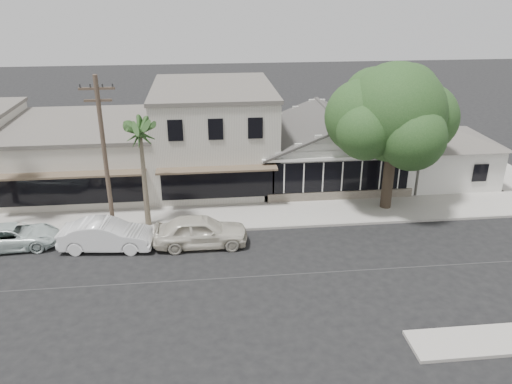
{
  "coord_description": "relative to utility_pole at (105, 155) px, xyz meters",
  "views": [
    {
      "loc": [
        -3.73,
        -20.68,
        13.21
      ],
      "look_at": [
        -0.83,
        6.0,
        1.94
      ],
      "focal_mm": 35.0,
      "sensor_mm": 36.0,
      "label": 1
    }
  ],
  "objects": [
    {
      "name": "corner_shop",
      "position": [
        14.0,
        7.27,
        -2.17
      ],
      "size": [
        10.4,
        8.6,
        5.1
      ],
      "color": "white",
      "rests_on": "ground"
    },
    {
      "name": "shade_tree",
      "position": [
        16.43,
        2.05,
        1.23
      ],
      "size": [
        8.24,
        7.45,
        9.15
      ],
      "rotation": [
        0.0,
        0.0,
        -0.01
      ],
      "color": "#403427",
      "rests_on": "ground"
    },
    {
      "name": "side_cottage",
      "position": [
        22.2,
        6.3,
        -3.29
      ],
      "size": [
        6.0,
        6.0,
        3.0
      ],
      "primitive_type": "cube",
      "color": "white",
      "rests_on": "ground"
    },
    {
      "name": "ground",
      "position": [
        9.0,
        -5.2,
        -4.79
      ],
      "size": [
        140.0,
        140.0,
        0.0
      ],
      "primitive_type": "plane",
      "color": "black",
      "rests_on": "ground"
    },
    {
      "name": "car_2",
      "position": [
        -5.11,
        -0.84,
        -4.14
      ],
      "size": [
        4.8,
        2.49,
        1.29
      ],
      "primitive_type": "imported",
      "rotation": [
        0.0,
        0.0,
        1.65
      ],
      "color": "silver",
      "rests_on": "ground"
    },
    {
      "name": "row_building_midnear",
      "position": [
        -3.0,
        8.3,
        -2.69
      ],
      "size": [
        10.0,
        10.0,
        4.2
      ],
      "primitive_type": "cube",
      "color": "beige",
      "rests_on": "ground"
    },
    {
      "name": "palm_east",
      "position": [
        1.83,
        0.86,
        1.04
      ],
      "size": [
        2.91,
        2.91,
        6.86
      ],
      "color": "#726651",
      "rests_on": "ground"
    },
    {
      "name": "sidewalk_north",
      "position": [
        1.0,
        1.55,
        -4.71
      ],
      "size": [
        90.0,
        3.5,
        0.15
      ],
      "primitive_type": "cube",
      "color": "#9E9991",
      "rests_on": "ground"
    },
    {
      "name": "row_building_near",
      "position": [
        6.0,
        8.3,
        -1.54
      ],
      "size": [
        8.0,
        10.0,
        6.5
      ],
      "primitive_type": "cube",
      "color": "beige",
      "rests_on": "ground"
    },
    {
      "name": "utility_pole",
      "position": [
        0.0,
        0.0,
        0.0
      ],
      "size": [
        1.8,
        0.24,
        9.0
      ],
      "color": "brown",
      "rests_on": "ground"
    },
    {
      "name": "car_0",
      "position": [
        4.89,
        -1.74,
        -3.93
      ],
      "size": [
        5.05,
        2.05,
        1.72
      ],
      "primitive_type": "imported",
      "rotation": [
        0.0,
        0.0,
        1.57
      ],
      "color": "beige",
      "rests_on": "ground"
    },
    {
      "name": "car_1",
      "position": [
        -0.11,
        -1.57,
        -3.98
      ],
      "size": [
        5.06,
        2.17,
        1.62
      ],
      "primitive_type": "imported",
      "rotation": [
        0.0,
        0.0,
        1.48
      ],
      "color": "white",
      "rests_on": "ground"
    }
  ]
}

